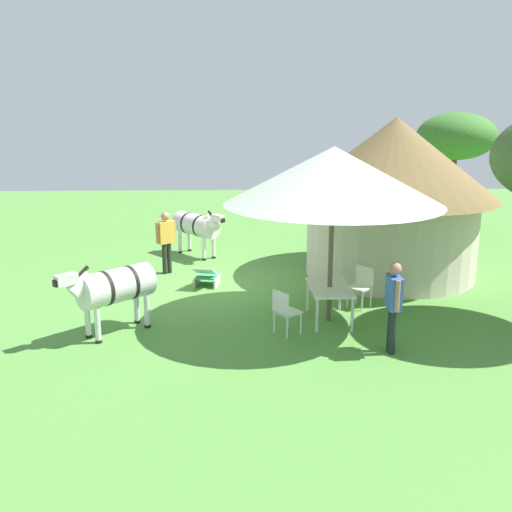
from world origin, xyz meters
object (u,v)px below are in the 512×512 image
(shade_umbrella, at_px, (333,176))
(standing_watcher, at_px, (166,237))
(zebra_by_umbrella, at_px, (114,287))
(patio_chair_west_end, at_px, (284,309))
(thatched_hut, at_px, (393,190))
(acacia_tree_right_background, at_px, (456,137))
(striped_lounge_chair, at_px, (206,276))
(guest_beside_umbrella, at_px, (393,299))
(patio_dining_table, at_px, (330,291))
(patio_chair_near_lawn, at_px, (362,284))
(zebra_nearest_camera, at_px, (197,225))

(shade_umbrella, relative_size, standing_watcher, 2.61)
(zebra_by_umbrella, bearing_deg, patio_chair_west_end, -136.59)
(thatched_hut, height_order, zebra_by_umbrella, thatched_hut)
(acacia_tree_right_background, bearing_deg, patio_chair_west_end, -35.43)
(thatched_hut, distance_m, acacia_tree_right_background, 6.47)
(thatched_hut, bearing_deg, striped_lounge_chair, -79.07)
(thatched_hut, distance_m, guest_beside_umbrella, 5.43)
(thatched_hut, xyz_separation_m, guest_beside_umbrella, (5.12, -1.30, -1.24))
(thatched_hut, relative_size, guest_beside_umbrella, 3.17)
(patio_dining_table, bearing_deg, patio_chair_west_end, -53.29)
(thatched_hut, distance_m, zebra_by_umbrella, 7.73)
(thatched_hut, distance_m, patio_dining_table, 4.39)
(patio_chair_near_lawn, bearing_deg, patio_dining_table, 90.00)
(zebra_by_umbrella, bearing_deg, patio_dining_table, -126.02)
(striped_lounge_chair, bearing_deg, shade_umbrella, -32.05)
(striped_lounge_chair, bearing_deg, patio_chair_near_lawn, -13.57)
(guest_beside_umbrella, bearing_deg, shade_umbrella, -150.46)
(shade_umbrella, relative_size, striped_lounge_chair, 4.80)
(patio_dining_table, bearing_deg, zebra_nearest_camera, -151.10)
(shade_umbrella, distance_m, patio_dining_table, 2.37)
(patio_chair_near_lawn, height_order, zebra_nearest_camera, zebra_nearest_camera)
(striped_lounge_chair, xyz_separation_m, zebra_by_umbrella, (3.09, -1.62, 0.71))
(standing_watcher, bearing_deg, striped_lounge_chair, 94.83)
(guest_beside_umbrella, bearing_deg, zebra_by_umbrella, -100.03)
(shade_umbrella, relative_size, acacia_tree_right_background, 1.03)
(thatched_hut, bearing_deg, shade_umbrella, -32.00)
(zebra_by_umbrella, bearing_deg, standing_watcher, -50.20)
(thatched_hut, height_order, patio_chair_near_lawn, thatched_hut)
(zebra_by_umbrella, bearing_deg, patio_chair_near_lawn, -117.86)
(standing_watcher, distance_m, striped_lounge_chair, 1.80)
(shade_umbrella, bearing_deg, guest_beside_umbrella, 27.61)
(zebra_nearest_camera, bearing_deg, striped_lounge_chair, 57.45)
(guest_beside_umbrella, xyz_separation_m, standing_watcher, (-5.38, -4.67, -0.01))
(shade_umbrella, relative_size, zebra_by_umbrella, 2.56)
(patio_chair_west_end, bearing_deg, zebra_by_umbrella, -129.86)
(shade_umbrella, xyz_separation_m, guest_beside_umbrella, (1.66, 0.87, -2.01))
(shade_umbrella, xyz_separation_m, zebra_nearest_camera, (-5.62, -3.10, -2.09))
(zebra_nearest_camera, bearing_deg, standing_watcher, 29.55)
(patio_chair_west_end, bearing_deg, striped_lounge_chair, 170.62)
(shade_umbrella, bearing_deg, acacia_tree_right_background, 146.66)
(patio_chair_west_end, relative_size, patio_chair_near_lawn, 1.00)
(striped_lounge_chair, height_order, zebra_by_umbrella, zebra_by_umbrella)
(guest_beside_umbrella, bearing_deg, patio_chair_near_lawn, -178.24)
(zebra_by_umbrella, relative_size, acacia_tree_right_background, 0.40)
(zebra_by_umbrella, bearing_deg, striped_lounge_chair, -71.13)
(patio_dining_table, bearing_deg, shade_umbrella, 135.00)
(patio_dining_table, height_order, standing_watcher, standing_watcher)
(patio_chair_near_lawn, xyz_separation_m, striped_lounge_chair, (-1.64, -3.56, -0.27))
(shade_umbrella, xyz_separation_m, patio_chair_near_lawn, (-0.88, 0.87, -2.51))
(guest_beside_umbrella, distance_m, zebra_by_umbrella, 5.29)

